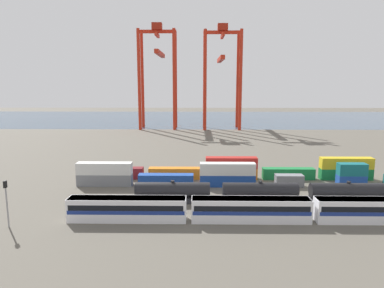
{
  "coord_description": "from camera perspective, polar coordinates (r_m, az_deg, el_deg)",
  "views": [
    {
      "loc": [
        -7.45,
        -78.29,
        22.41
      ],
      "look_at": [
        -9.1,
        26.05,
        4.49
      ],
      "focal_mm": 33.2,
      "sensor_mm": 36.0,
      "label": 1
    }
  ],
  "objects": [
    {
      "name": "shipping_container_0",
      "position": [
        81.29,
        -13.81,
        -5.6
      ],
      "size": [
        12.1,
        2.44,
        2.6
      ],
      "primitive_type": "cube",
      "color": "slate",
      "rests_on": "ground_plane"
    },
    {
      "name": "shipping_container_5",
      "position": [
        81.2,
        15.33,
        -5.68
      ],
      "size": [
        6.04,
        2.44,
        2.6
      ],
      "primitive_type": "cube",
      "color": "slate",
      "rests_on": "ground_plane"
    },
    {
      "name": "gantry_crane_west",
      "position": [
        180.04,
        -5.46,
        12.34
      ],
      "size": [
        18.35,
        34.8,
        50.86
      ],
      "color": "red",
      "rests_on": "ground_plane"
    },
    {
      "name": "shipping_container_14",
      "position": [
        87.26,
        15.21,
        -4.6
      ],
      "size": [
        12.1,
        2.44,
        2.6
      ],
      "primitive_type": "cube",
      "color": "#197538",
      "rests_on": "ground_plane"
    },
    {
      "name": "signal_mast",
      "position": [
        62.66,
        -27.67,
        -7.61
      ],
      "size": [
        0.36,
        0.6,
        7.59
      ],
      "color": "gray",
      "rests_on": "ground_plane"
    },
    {
      "name": "shipping_container_11",
      "position": [
        84.75,
        -2.85,
        -4.69
      ],
      "size": [
        12.1,
        2.44,
        2.6
      ],
      "primitive_type": "cube",
      "color": "orange",
      "rests_on": "ground_plane"
    },
    {
      "name": "shipping_container_1",
      "position": [
        80.65,
        -13.89,
        -3.82
      ],
      "size": [
        12.1,
        2.44,
        2.6
      ],
      "primitive_type": "cube",
      "color": "silver",
      "rests_on": "shipping_container_0"
    },
    {
      "name": "shipping_container_2",
      "position": [
        78.96,
        -4.2,
        -5.79
      ],
      "size": [
        12.1,
        2.44,
        2.6
      ],
      "primitive_type": "cube",
      "color": "#1C4299",
      "rests_on": "ground_plane"
    },
    {
      "name": "ground_plane",
      "position": [
        120.62,
        4.43,
        -0.99
      ],
      "size": [
        420.0,
        420.0,
        0.0
      ],
      "primitive_type": "plane",
      "color": "#5B564C"
    },
    {
      "name": "harbour_water",
      "position": [
        228.97,
        2.78,
        4.12
      ],
      "size": [
        400.0,
        110.0,
        0.01
      ],
      "primitive_type": "cube",
      "color": "#384C60",
      "rests_on": "ground_plane"
    },
    {
      "name": "shipping_container_13",
      "position": [
        84.34,
        6.35,
        -3.0
      ],
      "size": [
        12.1,
        2.44,
        2.6
      ],
      "primitive_type": "cube",
      "color": "#AD211C",
      "rests_on": "shipping_container_12"
    },
    {
      "name": "shipping_container_12",
      "position": [
        84.95,
        6.31,
        -4.71
      ],
      "size": [
        12.1,
        2.44,
        2.6
      ],
      "primitive_type": "cube",
      "color": "orange",
      "rests_on": "ground_plane"
    },
    {
      "name": "shipping_container_4",
      "position": [
        78.28,
        5.73,
        -3.98
      ],
      "size": [
        12.1,
        2.44,
        2.6
      ],
      "primitive_type": "cube",
      "color": "silver",
      "rests_on": "shipping_container_3"
    },
    {
      "name": "shipping_container_15",
      "position": [
        91.54,
        23.45,
        -4.41
      ],
      "size": [
        12.1,
        2.44,
        2.6
      ],
      "primitive_type": "cube",
      "color": "#197538",
      "rests_on": "ground_plane"
    },
    {
      "name": "passenger_train",
      "position": [
        59.81,
        9.4,
        -10.2
      ],
      "size": [
        59.92,
        3.14,
        3.9
      ],
      "color": "silver",
      "rests_on": "ground_plane"
    },
    {
      "name": "shipping_container_16",
      "position": [
        90.97,
        23.56,
        -2.82
      ],
      "size": [
        12.1,
        2.44,
        2.6
      ],
      "primitive_type": "cube",
      "color": "gold",
      "rests_on": "shipping_container_15"
    },
    {
      "name": "gantry_crane_central",
      "position": [
        179.27,
        4.81,
        12.15
      ],
      "size": [
        18.38,
        35.2,
        50.4
      ],
      "color": "red",
      "rests_on": "ground_plane"
    },
    {
      "name": "shipping_container_7",
      "position": [
        84.97,
        24.31,
        -3.72
      ],
      "size": [
        6.04,
        2.44,
        2.6
      ],
      "primitive_type": "cube",
      "color": "#146066",
      "rests_on": "shipping_container_6"
    },
    {
      "name": "shipping_container_6",
      "position": [
        85.58,
        24.19,
        -5.41
      ],
      "size": [
        6.04,
        2.44,
        2.6
      ],
      "primitive_type": "cube",
      "color": "#1C4299",
      "rests_on": "ground_plane"
    },
    {
      "name": "freight_tank_row",
      "position": [
        68.97,
        10.85,
        -7.66
      ],
      "size": [
        47.25,
        2.79,
        4.25
      ],
      "color": "#232326",
      "rests_on": "ground_plane"
    },
    {
      "name": "shipping_container_3",
      "position": [
        78.93,
        5.7,
        -5.82
      ],
      "size": [
        12.1,
        2.44,
        2.6
      ],
      "primitive_type": "cube",
      "color": "#1C4299",
      "rests_on": "ground_plane"
    },
    {
      "name": "shipping_container_10",
      "position": [
        86.68,
        -11.82,
        -4.56
      ],
      "size": [
        12.1,
        2.44,
        2.6
      ],
      "primitive_type": "cube",
      "color": "maroon",
      "rests_on": "ground_plane"
    }
  ]
}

